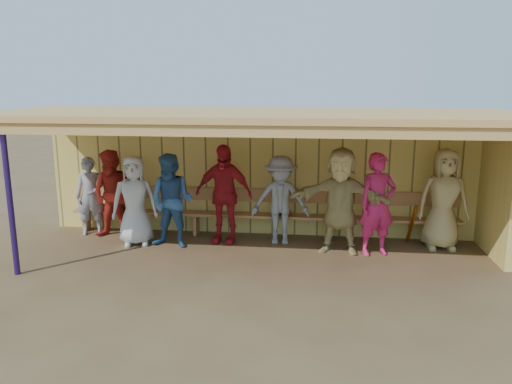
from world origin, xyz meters
The scene contains 13 objects.
ground centered at (0.00, 0.00, 0.00)m, with size 90.00×90.00×0.00m, color brown.
player_a centered at (-3.35, 0.81, 0.78)m, with size 0.57×0.37×1.56m, color gray.
player_b centered at (-2.25, 0.29, 0.84)m, with size 0.82×0.53×1.68m, color silver.
player_c centered at (-1.53, 0.24, 0.87)m, with size 0.84×0.66×1.73m, color #366095.
player_d centered at (-0.65, 0.63, 0.93)m, with size 1.10×0.46×1.87m, color #B41C22.
player_e centered at (0.42, 0.71, 0.83)m, with size 1.07×0.62×1.66m, color gray.
player_f centered at (1.50, 0.31, 0.94)m, with size 1.75×0.56×1.89m, color #CFB874.
player_g centered at (2.14, 0.26, 0.90)m, with size 0.66×0.43×1.81m, color #CB205A.
player_h centered at (3.35, 0.74, 0.92)m, with size 0.90×0.58×1.84m, color tan.
player_extra centered at (-2.80, 0.63, 0.86)m, with size 0.84×0.65×1.73m, color red.
dugout_structure centered at (0.39, 0.69, 1.69)m, with size 8.80×3.20×2.50m.
bench centered at (0.00, 1.12, 0.53)m, with size 7.60×0.34×0.93m.
dugout_equipment centered at (-0.96, 0.99, 0.49)m, with size 7.04×0.62×0.80m.
Camera 1 is at (1.05, -8.34, 2.95)m, focal length 35.00 mm.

